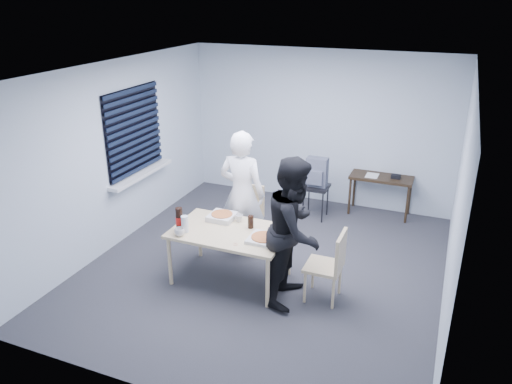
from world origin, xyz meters
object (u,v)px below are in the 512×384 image
at_px(dining_table, 230,235).
at_px(stool, 316,192).
at_px(person_white, 242,194).
at_px(mug_b, 239,218).
at_px(chair_far, 248,211).
at_px(person_black, 295,231).
at_px(chair_right, 331,262).
at_px(side_table, 381,181).
at_px(soda_bottle, 179,219).
at_px(backpack, 317,173).
at_px(mug_a, 180,232).

xyz_separation_m(dining_table, stool, (0.48, 2.23, -0.19)).
bearing_deg(person_white, mug_b, 108.33).
height_order(dining_table, chair_far, chair_far).
bearing_deg(person_black, mug_b, 67.60).
relative_size(chair_far, stool, 1.62).
xyz_separation_m(chair_right, person_black, (-0.43, -0.10, 0.37)).
xyz_separation_m(chair_right, stool, (-0.80, 2.20, -0.07)).
bearing_deg(side_table, chair_far, -132.18).
distance_m(chair_far, soda_bottle, 1.31).
height_order(backpack, mug_b, backpack).
bearing_deg(person_white, chair_far, -83.15).
bearing_deg(chair_far, person_black, -45.48).
distance_m(chair_far, person_white, 0.46).
bearing_deg(chair_far, mug_a, -103.74).
bearing_deg(side_table, person_white, -127.68).
distance_m(person_black, soda_bottle, 1.45).
relative_size(backpack, mug_a, 3.79).
bearing_deg(dining_table, chair_right, 1.43).
distance_m(stool, mug_b, 2.03).
bearing_deg(person_black, backpack, 9.36).
xyz_separation_m(dining_table, chair_right, (1.28, 0.03, -0.12)).
height_order(stool, mug_a, mug_a).
distance_m(dining_table, side_table, 3.09).
height_order(dining_table, chair_right, chair_right).
bearing_deg(person_white, stool, -112.49).
height_order(dining_table, backpack, backpack).
relative_size(chair_far, person_white, 0.50).
relative_size(dining_table, soda_bottle, 4.81).
xyz_separation_m(chair_far, stool, (0.66, 1.25, -0.07)).
distance_m(dining_table, chair_right, 1.29).
relative_size(dining_table, chair_right, 1.60).
height_order(chair_far, mug_a, chair_far).
bearing_deg(mug_a, person_black, 11.66).
distance_m(chair_right, soda_bottle, 1.91).
height_order(person_black, backpack, person_black).
bearing_deg(stool, chair_right, -69.94).
bearing_deg(backpack, person_white, -99.78).
bearing_deg(mug_b, side_table, 59.98).
relative_size(chair_right, mug_b, 8.90).
distance_m(mug_a, soda_bottle, 0.18).
bearing_deg(chair_far, person_white, -83.15).
distance_m(backpack, mug_b, 1.99).
bearing_deg(soda_bottle, mug_b, 40.84).
relative_size(dining_table, stool, 2.58).
distance_m(person_white, mug_a, 1.14).
distance_m(person_white, side_table, 2.58).
bearing_deg(side_table, soda_bottle, -124.04).
xyz_separation_m(chair_far, person_white, (0.03, -0.26, 0.37)).
height_order(dining_table, stool, dining_table).
bearing_deg(mug_a, person_white, 71.50).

